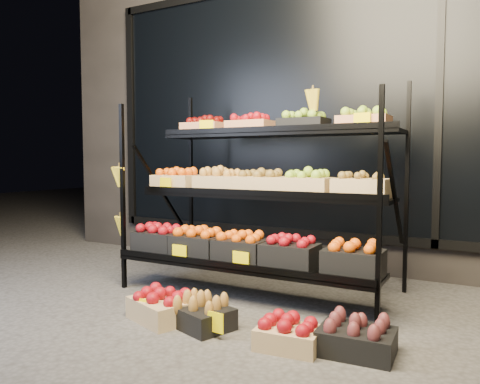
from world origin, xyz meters
The scene contains 9 objects.
ground centered at (0.00, 0.00, 0.00)m, with size 24.00×24.00×0.00m, color #514F4C.
building centered at (0.00, 2.59, 1.75)m, with size 6.00×2.08×3.50m.
display_rack centered at (-0.02, 0.60, 0.79)m, with size 2.18×1.02×1.72m.
tag_floor_a centered at (-0.33, -0.40, 0.06)m, with size 0.13×0.01×0.12m, color #FFE400.
tag_floor_b centered at (0.21, -0.40, 0.06)m, with size 0.13×0.01×0.12m, color #FFE400.
floor_crate_left centered at (-0.26, -0.30, 0.10)m, with size 0.50×0.43×0.21m.
floor_crate_midleft centered at (0.04, -0.28, 0.09)m, with size 0.46×0.40×0.20m.
floor_crate_midright centered at (0.65, -0.32, 0.09)m, with size 0.37×0.28×0.18m.
floor_crate_right centered at (1.00, -0.21, 0.09)m, with size 0.41×0.31×0.20m.
Camera 1 is at (1.63, -2.68, 1.06)m, focal length 35.00 mm.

